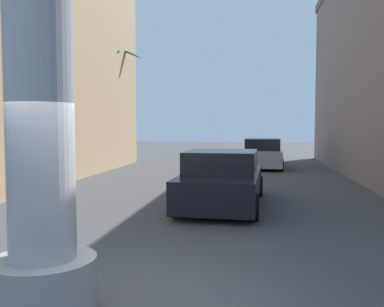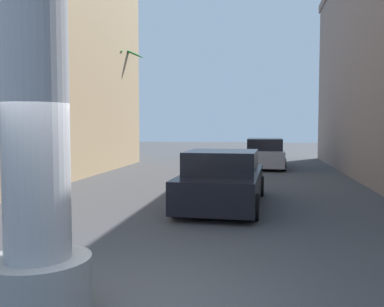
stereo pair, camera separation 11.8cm
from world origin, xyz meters
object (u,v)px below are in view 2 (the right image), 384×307
(car_lead, at_px, (223,181))
(palm_tree_far_left, at_px, (116,93))
(car_far, at_px, (265,154))
(traffic_light_mast, at_px, (18,39))
(palm_tree_mid_left, at_px, (34,46))

(car_lead, xyz_separation_m, palm_tree_far_left, (-7.09, 11.51, 3.36))
(car_far, bearing_deg, traffic_light_mast, -117.95)
(palm_tree_far_left, relative_size, palm_tree_mid_left, 0.82)
(traffic_light_mast, bearing_deg, palm_tree_mid_left, 114.41)
(car_far, xyz_separation_m, palm_tree_mid_left, (-8.42, -8.27, 4.39))
(car_far, relative_size, palm_tree_mid_left, 0.56)
(car_lead, height_order, palm_tree_far_left, palm_tree_far_left)
(car_lead, height_order, palm_tree_mid_left, palm_tree_mid_left)
(traffic_light_mast, bearing_deg, car_lead, 13.37)
(car_lead, distance_m, car_far, 11.17)
(car_far, relative_size, palm_tree_far_left, 0.68)
(traffic_light_mast, height_order, palm_tree_mid_left, palm_tree_mid_left)
(traffic_light_mast, relative_size, car_lead, 1.27)
(traffic_light_mast, distance_m, palm_tree_far_left, 12.90)
(car_lead, bearing_deg, traffic_light_mast, -166.63)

